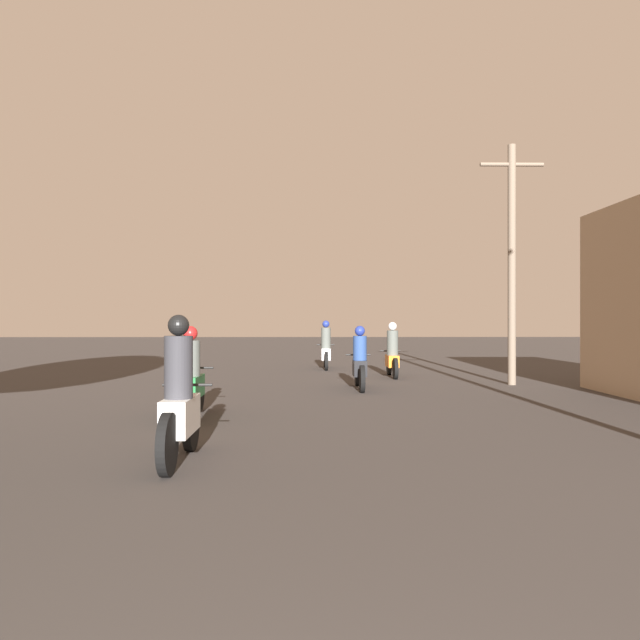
# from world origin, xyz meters

# --- Properties ---
(motorcycle_white) EXTENTS (0.60, 1.95, 1.69)m
(motorcycle_white) POSITION_xyz_m (-1.62, 6.78, 0.67)
(motorcycle_white) COLOR black
(motorcycle_white) RESTS_ON ground_plane
(motorcycle_green) EXTENTS (0.60, 2.03, 1.53)m
(motorcycle_green) POSITION_xyz_m (-2.14, 10.14, 0.61)
(motorcycle_green) COLOR black
(motorcycle_green) RESTS_ON ground_plane
(motorcycle_black) EXTENTS (0.60, 2.08, 1.50)m
(motorcycle_black) POSITION_xyz_m (1.02, 14.33, 0.61)
(motorcycle_black) COLOR black
(motorcycle_black) RESTS_ON ground_plane
(motorcycle_orange) EXTENTS (0.60, 1.99, 1.57)m
(motorcycle_orange) POSITION_xyz_m (2.20, 17.43, 0.62)
(motorcycle_orange) COLOR black
(motorcycle_orange) RESTS_ON ground_plane
(motorcycle_silver) EXTENTS (0.60, 2.05, 1.62)m
(motorcycle_silver) POSITION_xyz_m (0.37, 20.50, 0.65)
(motorcycle_silver) COLOR black
(motorcycle_silver) RESTS_ON ground_plane
(utility_pole_far) EXTENTS (1.60, 0.20, 6.05)m
(utility_pole_far) POSITION_xyz_m (4.94, 15.28, 3.18)
(utility_pole_far) COLOR #6B5B4C
(utility_pole_far) RESTS_ON ground_plane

